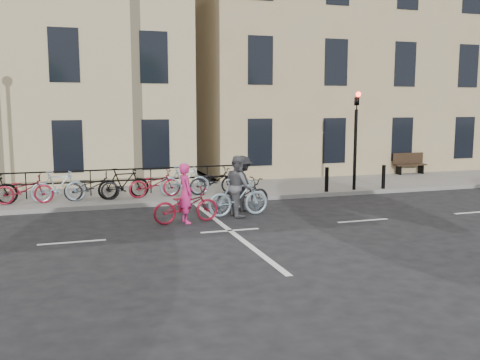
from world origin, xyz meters
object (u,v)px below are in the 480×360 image
object	(u,v)px
bench	(409,163)
cyclist_grey	(238,192)
cyclist_pink	(186,202)
cyclist_dark	(243,189)
traffic_light	(356,128)

from	to	relation	value
bench	cyclist_grey	world-z (taller)	cyclist_grey
cyclist_pink	cyclist_grey	xyz separation A→B (m)	(1.70, 0.45, 0.15)
cyclist_pink	cyclist_grey	size ratio (longest dim) A/B	1.03
bench	cyclist_dark	xyz separation A→B (m)	(-9.84, -5.27, 0.01)
bench	cyclist_grey	size ratio (longest dim) A/B	0.84
traffic_light	bench	xyz separation A→B (m)	(4.80, 3.39, -1.78)
cyclist_grey	cyclist_pink	bearing A→B (deg)	102.37
traffic_light	cyclist_grey	size ratio (longest dim) A/B	2.05
traffic_light	bench	distance (m)	6.14
bench	cyclist_dark	distance (m)	11.16
cyclist_grey	cyclist_dark	size ratio (longest dim) A/B	0.92
traffic_light	cyclist_pink	world-z (taller)	traffic_light
cyclist_pink	cyclist_dark	world-z (taller)	cyclist_dark
cyclist_dark	cyclist_pink	bearing A→B (deg)	102.22
traffic_light	cyclist_pink	bearing A→B (deg)	-156.96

